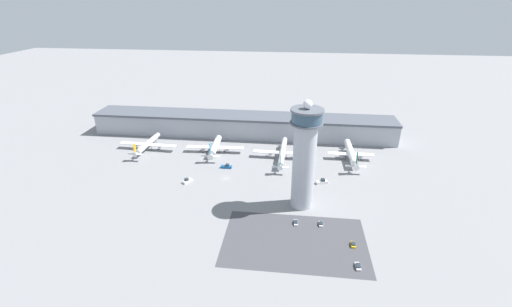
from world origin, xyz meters
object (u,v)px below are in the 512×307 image
Objects in this scene: control_tower at (304,156)px; service_truck_fuel at (322,182)px; car_green_van at (296,223)px; airplane_gate_charlie at (283,153)px; car_grey_coupe at (353,244)px; car_white_wagon at (321,224)px; airplane_gate_delta at (351,154)px; car_navy_sedan at (358,266)px; service_truck_baggage at (227,167)px; airplane_gate_bravo at (215,147)px; airplane_gate_alpha at (147,144)px; service_truck_catering at (187,181)px.

control_tower reaches higher than service_truck_fuel.
car_green_van is at bearing -109.94° from service_truck_fuel.
airplane_gate_charlie is 6.42× the size of service_truck_fuel.
control_tower is 13.68× the size of car_grey_coupe.
car_white_wagon is at bearing -60.63° from control_tower.
airplane_gate_delta reaches higher than service_truck_fuel.
car_grey_coupe reaches higher than car_navy_sedan.
car_grey_coupe is (69.77, -66.80, -0.39)m from service_truck_baggage.
car_green_van is at bearing -82.25° from airplane_gate_charlie.
airplane_gate_charlie is 74.40m from car_white_wagon.
service_truck_baggage reaches higher than car_green_van.
service_truck_baggage is at bearing 167.67° from service_truck_fuel.
car_grey_coupe is (25.30, -13.19, 0.03)m from car_green_van.
control_tower is 1.40× the size of airplane_gate_bravo.
service_truck_baggage is 96.60m from car_grey_coupe.
service_truck_fuel is 54.88m from car_grey_coupe.
control_tower is 38.46m from service_truck_fuel.
airplane_gate_charlie reaches higher than car_grey_coupe.
service_truck_fuel reaches higher than car_navy_sedan.
car_navy_sedan is (69.80, -80.21, -0.39)m from service_truck_baggage.
airplane_gate_alpha is at bearing 151.88° from control_tower.
car_navy_sedan is (25.32, -26.60, 0.02)m from car_green_van.
airplane_gate_alpha is 1.03× the size of airplane_gate_bravo.
car_grey_coupe is at bearing -96.72° from airplane_gate_delta.
control_tower is at bearing -119.69° from airplane_gate_delta.
car_white_wagon is 0.92× the size of car_navy_sedan.
airplane_gate_bravo is at bearing 119.50° from service_truck_baggage.
service_truck_fuel is at bearing 5.68° from service_truck_catering.
service_truck_catering reaches higher than car_navy_sedan.
car_white_wagon is (-13.36, 13.42, 0.00)m from car_grey_coupe.
control_tower is at bearing -28.12° from airplane_gate_alpha.
car_green_van is 1.15× the size of car_grey_coupe.
airplane_gate_bravo is 43.57m from service_truck_catering.
service_truck_catering is (-99.52, -41.82, -3.58)m from airplane_gate_delta.
service_truck_catering is at bearing -144.62° from airplane_gate_charlie.
car_grey_coupe is at bearing -43.75° from service_truck_baggage.
service_truck_baggage is 1.50× the size of car_navy_sedan.
airplane_gate_charlie is 72.08m from car_green_van.
airplane_gate_delta is at bearing 60.31° from control_tower.
service_truck_catering is 107.18m from car_navy_sedan.
airplane_gate_charlie reaches higher than car_navy_sedan.
car_navy_sedan is at bearing -51.19° from airplane_gate_bravo.
airplane_gate_charlie is at bearing 97.75° from car_green_van.
airplane_gate_bravo is 9.74× the size of car_grey_coupe.
service_truck_catering is at bearing -45.09° from airplane_gate_alpha.
car_white_wagon is at bearing 134.88° from car_grey_coupe.
service_truck_catering is (-54.15, -38.46, -3.51)m from airplane_gate_charlie.
control_tower is 8.14× the size of service_truck_baggage.
airplane_gate_alpha reaches higher than service_truck_catering.
airplane_gate_alpha is 8.69× the size of car_green_van.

